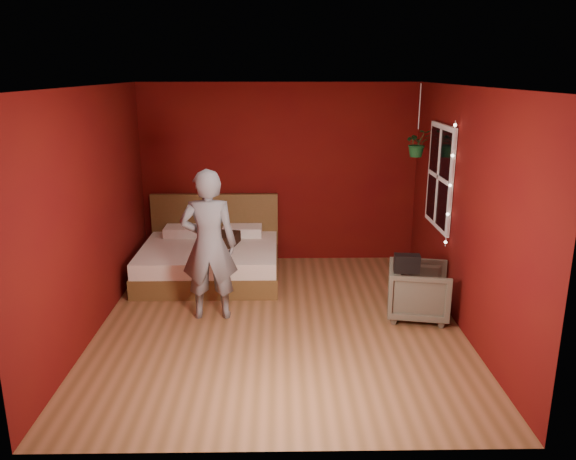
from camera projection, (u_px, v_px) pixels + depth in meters
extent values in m
plane|color=#97603C|center=(280.00, 322.00, 6.37)|extent=(4.50, 4.50, 0.00)
cube|color=#580F09|center=(279.00, 174.00, 8.19)|extent=(4.00, 0.02, 2.60)
cube|color=#580F09|center=(280.00, 291.00, 3.84)|extent=(4.00, 0.02, 2.60)
cube|color=#580F09|center=(91.00, 212.00, 5.98)|extent=(0.02, 4.50, 2.60)
cube|color=#580F09|center=(465.00, 210.00, 6.05)|extent=(0.02, 4.50, 2.60)
cube|color=silver|center=(279.00, 85.00, 5.66)|extent=(4.00, 4.50, 0.02)
cube|color=white|center=(440.00, 177.00, 6.86)|extent=(0.04, 0.97, 1.27)
cube|color=black|center=(439.00, 177.00, 6.86)|extent=(0.02, 0.85, 1.15)
cube|color=white|center=(438.00, 177.00, 6.86)|extent=(0.03, 0.05, 1.15)
cube|color=white|center=(438.00, 177.00, 6.86)|extent=(0.03, 0.85, 0.05)
cylinder|color=silver|center=(450.00, 185.00, 6.35)|extent=(0.01, 0.01, 1.45)
sphere|color=#FFF2CC|center=(446.00, 242.00, 6.54)|extent=(0.04, 0.04, 0.04)
sphere|color=#FFF2CC|center=(448.00, 214.00, 6.44)|extent=(0.04, 0.04, 0.04)
sphere|color=#FFF2CC|center=(450.00, 185.00, 6.35)|extent=(0.04, 0.04, 0.04)
sphere|color=#FFF2CC|center=(453.00, 156.00, 6.26)|extent=(0.04, 0.04, 0.04)
sphere|color=#FFF2CC|center=(455.00, 125.00, 6.17)|extent=(0.04, 0.04, 0.04)
cube|color=brown|center=(210.00, 269.00, 7.68)|extent=(1.85, 1.58, 0.26)
cube|color=white|center=(210.00, 253.00, 7.62)|extent=(1.82, 1.54, 0.20)
cube|color=brown|center=(215.00, 228.00, 8.30)|extent=(1.85, 0.07, 1.02)
cube|color=white|center=(184.00, 231.00, 8.07)|extent=(0.56, 0.35, 0.13)
cube|color=white|center=(242.00, 231.00, 8.08)|extent=(0.56, 0.35, 0.13)
imported|color=slate|center=(209.00, 245.00, 6.29)|extent=(0.65, 0.44, 1.73)
imported|color=#656550|center=(419.00, 291.00, 6.44)|extent=(0.80, 0.79, 0.63)
cube|color=black|center=(407.00, 263.00, 6.12)|extent=(0.29, 0.17, 0.20)
cube|color=black|center=(222.00, 239.00, 7.66)|extent=(0.50, 0.50, 0.15)
cylinder|color=silver|center=(420.00, 107.00, 7.02)|extent=(0.01, 0.01, 0.56)
imported|color=#1A5C27|center=(417.00, 143.00, 7.14)|extent=(0.37, 0.33, 0.35)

